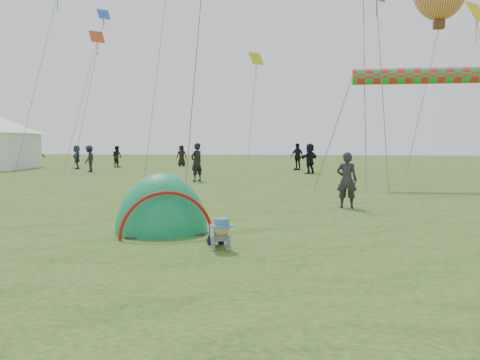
# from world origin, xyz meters

# --- Properties ---
(ground) EXTENTS (140.00, 140.00, 0.00)m
(ground) POSITION_xyz_m (0.00, 0.00, 0.00)
(ground) COLOR #264812
(crawling_toddler) EXTENTS (0.73, 0.86, 0.56)m
(crawling_toddler) POSITION_xyz_m (0.16, -0.20, 0.28)
(crawling_toddler) COLOR black
(crawling_toddler) RESTS_ON ground
(popup_tent) EXTENTS (2.32, 2.15, 2.40)m
(popup_tent) POSITION_xyz_m (-1.27, 1.24, 0.00)
(popup_tent) COLOR #007939
(popup_tent) RESTS_ON ground
(standing_adult) EXTENTS (0.62, 0.46, 1.55)m
(standing_adult) POSITION_xyz_m (2.63, 5.87, 0.77)
(standing_adult) COLOR #26272B
(standing_adult) RESTS_ON ground
(crowd_person_3) EXTENTS (0.66, 1.09, 1.65)m
(crowd_person_3) POSITION_xyz_m (-12.12, 22.38, 0.82)
(crowd_person_3) COLOR #232229
(crowd_person_3) RESTS_ON ground
(crowd_person_4) EXTENTS (0.82, 0.56, 1.61)m
(crowd_person_4) POSITION_xyz_m (-8.41, 30.82, 0.80)
(crowd_person_4) COLOR black
(crowd_person_4) RESTS_ON ground
(crowd_person_5) EXTENTS (1.39, 1.63, 1.77)m
(crowd_person_5) POSITION_xyz_m (1.43, 22.33, 0.88)
(crowd_person_5) COLOR black
(crowd_person_5) RESTS_ON ground
(crowd_person_6) EXTENTS (0.72, 0.78, 1.79)m
(crowd_person_6) POSITION_xyz_m (-3.71, 15.23, 0.90)
(crowd_person_6) COLOR black
(crowd_person_6) RESTS_ON ground
(crowd_person_7) EXTENTS (1.05, 1.03, 1.71)m
(crowd_person_7) POSITION_xyz_m (-20.89, 30.36, 0.85)
(crowd_person_7) COLOR #33251F
(crowd_person_7) RESTS_ON ground
(crowd_person_8) EXTENTS (1.08, 0.99, 1.78)m
(crowd_person_8) POSITION_xyz_m (0.58, 26.28, 0.89)
(crowd_person_8) COLOR black
(crowd_person_8) RESTS_ON ground
(crowd_person_9) EXTENTS (1.11, 0.71, 1.64)m
(crowd_person_9) POSITION_xyz_m (-20.61, 31.74, 0.82)
(crowd_person_9) COLOR black
(crowd_person_9) RESTS_ON ground
(crowd_person_11) EXTENTS (1.09, 1.57, 1.63)m
(crowd_person_11) POSITION_xyz_m (-14.59, 25.90, 0.82)
(crowd_person_11) COLOR #27303F
(crowd_person_11) RESTS_ON ground
(crowd_person_12) EXTENTS (0.70, 0.71, 1.65)m
(crowd_person_12) POSITION_xyz_m (1.32, 30.39, 0.82)
(crowd_person_12) COLOR black
(crowd_person_12) RESTS_ON ground
(crowd_person_13) EXTENTS (0.96, 0.90, 1.58)m
(crowd_person_13) POSITION_xyz_m (-12.69, 28.51, 0.79)
(crowd_person_13) COLOR black
(crowd_person_13) RESTS_ON ground
(rainbow_tube_kite) EXTENTS (5.90, 0.64, 0.64)m
(rainbow_tube_kite) POSITION_xyz_m (6.17, 13.24, 4.46)
(rainbow_tube_kite) COLOR red
(diamond_kite_1) EXTENTS (0.97, 0.97, 0.79)m
(diamond_kite_1) POSITION_xyz_m (-12.06, 23.74, 8.52)
(diamond_kite_1) COLOR #D3501C
(diamond_kite_2) EXTENTS (1.26, 1.26, 1.03)m
(diamond_kite_2) POSITION_xyz_m (9.20, 17.78, 7.91)
(diamond_kite_2) COLOR yellow
(diamond_kite_4) EXTENTS (0.84, 0.84, 0.68)m
(diamond_kite_4) POSITION_xyz_m (-11.91, 24.55, 10.11)
(diamond_kite_4) COLOR blue
(diamond_kite_8) EXTENTS (1.14, 1.14, 0.93)m
(diamond_kite_8) POSITION_xyz_m (-2.51, 29.51, 7.83)
(diamond_kite_8) COLOR #C5D112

